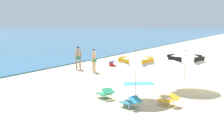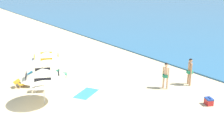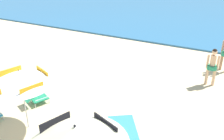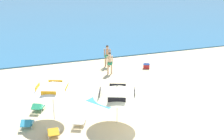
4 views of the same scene
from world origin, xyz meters
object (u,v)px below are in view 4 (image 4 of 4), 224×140
object	(u,v)px
beach_umbrella_striped_second	(117,91)
person_standing_beside	(107,54)
beach_umbrella_striped_main	(52,86)
lounge_chair_facing_sea	(38,107)
lounge_chair_spare_folded	(79,121)
lounge_chair_beside_umbrella	(27,123)
person_standing_near_shore	(110,62)
lounge_chair_under_umbrella	(53,132)
cooler_box	(146,66)
beach_towel	(102,102)

from	to	relation	value
beach_umbrella_striped_second	person_standing_beside	size ratio (longest dim) A/B	1.93
beach_umbrella_striped_main	lounge_chair_facing_sea	size ratio (longest dim) A/B	2.58
lounge_chair_spare_folded	lounge_chair_beside_umbrella	bearing A→B (deg)	163.97
beach_umbrella_striped_second	person_standing_near_shore	xyz separation A→B (m)	(2.16, 7.17, -0.82)
lounge_chair_facing_sea	lounge_chair_spare_folded	size ratio (longest dim) A/B	1.01
beach_umbrella_striped_main	lounge_chair_under_umbrella	size ratio (longest dim) A/B	2.88
lounge_chair_under_umbrella	lounge_chair_facing_sea	xyz separation A→B (m)	(-0.36, 2.93, 0.00)
cooler_box	beach_towel	world-z (taller)	cooler_box
lounge_chair_facing_sea	beach_umbrella_striped_main	bearing A→B (deg)	-60.90
lounge_chair_under_umbrella	beach_umbrella_striped_second	bearing A→B (deg)	3.51
beach_umbrella_striped_main	lounge_chair_beside_umbrella	world-z (taller)	beach_umbrella_striped_main
person_standing_near_shore	beach_umbrella_striped_main	bearing A→B (deg)	-132.04
person_standing_near_shore	beach_towel	size ratio (longest dim) A/B	0.93
beach_umbrella_striped_second	lounge_chair_beside_umbrella	xyz separation A→B (m)	(-4.37, 1.08, -1.53)
person_standing_near_shore	cooler_box	bearing A→B (deg)	4.10
beach_umbrella_striped_main	cooler_box	distance (m)	10.33
lounge_chair_beside_umbrella	person_standing_near_shore	xyz separation A→B (m)	(6.53, 6.10, 0.70)
beach_umbrella_striped_main	lounge_chair_facing_sea	xyz separation A→B (m)	(-0.69, 1.23, -1.63)
beach_umbrella_striped_main	lounge_chair_facing_sea	world-z (taller)	beach_umbrella_striped_main
lounge_chair_facing_sea	cooler_box	size ratio (longest dim) A/B	1.72
lounge_chair_beside_umbrella	beach_towel	xyz separation A→B (m)	(4.42, 1.57, -0.27)
lounge_chair_under_umbrella	lounge_chair_beside_umbrella	distance (m)	1.67
lounge_chair_beside_umbrella	lounge_chair_facing_sea	world-z (taller)	lounge_chair_beside_umbrella
beach_umbrella_striped_second	beach_towel	size ratio (longest dim) A/B	1.90
beach_towel	lounge_chair_facing_sea	bearing A→B (deg)	178.76
lounge_chair_under_umbrella	lounge_chair_facing_sea	bearing A→B (deg)	96.95
beach_towel	lounge_chair_spare_folded	bearing A→B (deg)	-130.48
lounge_chair_under_umbrella	cooler_box	xyz separation A→B (m)	(8.63, 7.60, -0.07)
lounge_chair_under_umbrella	beach_towel	size ratio (longest dim) A/B	0.51
lounge_chair_spare_folded	person_standing_beside	xyz separation A→B (m)	(4.47, 8.54, 0.75)
beach_umbrella_striped_second	lounge_chair_beside_umbrella	size ratio (longest dim) A/B	3.39
lounge_chair_spare_folded	beach_umbrella_striped_second	bearing A→B (deg)	-10.92
beach_umbrella_striped_main	beach_towel	xyz separation A→B (m)	(3.01, 1.15, -1.90)
beach_umbrella_striped_second	lounge_chair_under_umbrella	bearing A→B (deg)	-176.49
beach_umbrella_striped_second	person_standing_beside	xyz separation A→B (m)	(2.57, 8.90, -0.77)
lounge_chair_under_umbrella	person_standing_near_shore	size ratio (longest dim) A/B	0.54
beach_umbrella_striped_second	lounge_chair_under_umbrella	xyz separation A→B (m)	(-3.29, -0.20, -1.52)
beach_umbrella_striped_second	lounge_chair_facing_sea	distance (m)	4.80
lounge_chair_beside_umbrella	person_standing_beside	distance (m)	10.49
person_standing_near_shore	person_standing_beside	distance (m)	1.78
beach_umbrella_striped_main	person_standing_beside	world-z (taller)	beach_umbrella_striped_main
beach_umbrella_striped_second	lounge_chair_beside_umbrella	world-z (taller)	beach_umbrella_striped_second
lounge_chair_facing_sea	beach_towel	bearing A→B (deg)	-1.24
beach_umbrella_striped_main	beach_towel	size ratio (longest dim) A/B	1.46
lounge_chair_under_umbrella	beach_towel	bearing A→B (deg)	40.46
lounge_chair_beside_umbrella	lounge_chair_spare_folded	world-z (taller)	lounge_chair_beside_umbrella
person_standing_beside	beach_towel	world-z (taller)	person_standing_beside
person_standing_beside	lounge_chair_under_umbrella	bearing A→B (deg)	-122.78
beach_umbrella_striped_second	beach_towel	bearing A→B (deg)	88.89
lounge_chair_beside_umbrella	cooler_box	bearing A→B (deg)	33.09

